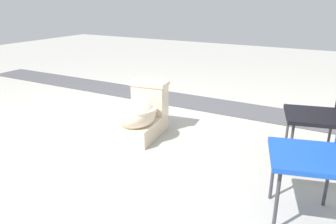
% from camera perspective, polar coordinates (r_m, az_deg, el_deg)
% --- Properties ---
extents(ground_plane, '(14.00, 14.00, 0.00)m').
position_cam_1_polar(ground_plane, '(3.43, -8.90, -3.29)').
color(ground_plane, '#A8A59E').
extents(gravel_strip, '(0.56, 8.00, 0.01)m').
position_cam_1_polar(gravel_strip, '(4.23, 7.19, 1.29)').
color(gravel_strip, '#4C4C51').
rests_on(gravel_strip, ground).
extents(toilet, '(0.68, 0.46, 0.52)m').
position_cam_1_polar(toilet, '(3.21, -4.70, -0.50)').
color(toilet, beige).
rests_on(toilet, ground).
extents(folding_chair_left, '(0.54, 0.54, 0.83)m').
position_cam_1_polar(folding_chair_left, '(2.82, 26.42, 0.96)').
color(folding_chair_left, black).
rests_on(folding_chair_left, ground).
extents(folding_chair_middle, '(0.54, 0.54, 0.83)m').
position_cam_1_polar(folding_chair_middle, '(2.09, 26.33, -5.06)').
color(folding_chair_middle, '#1947B2').
rests_on(folding_chair_middle, ground).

